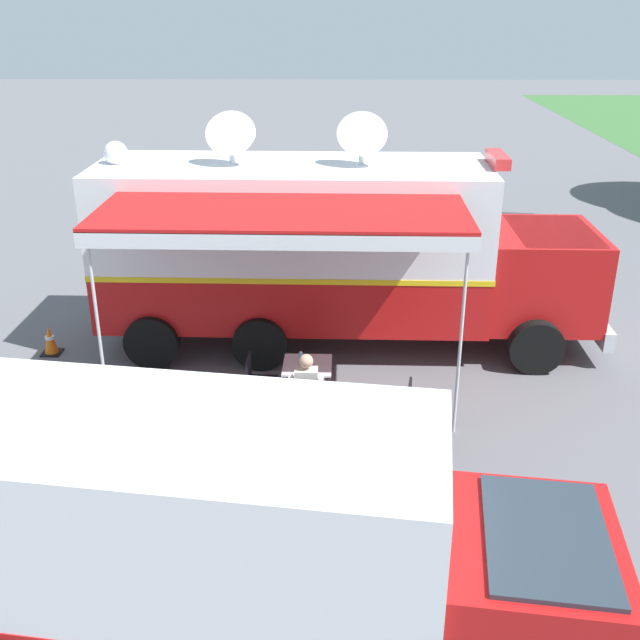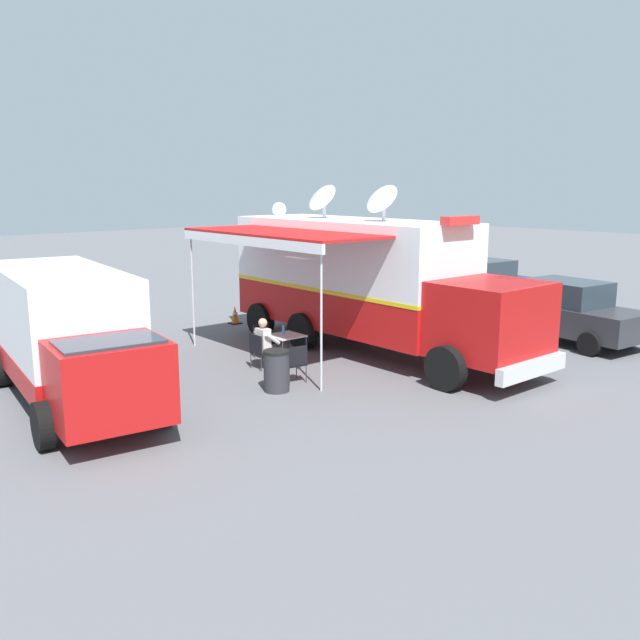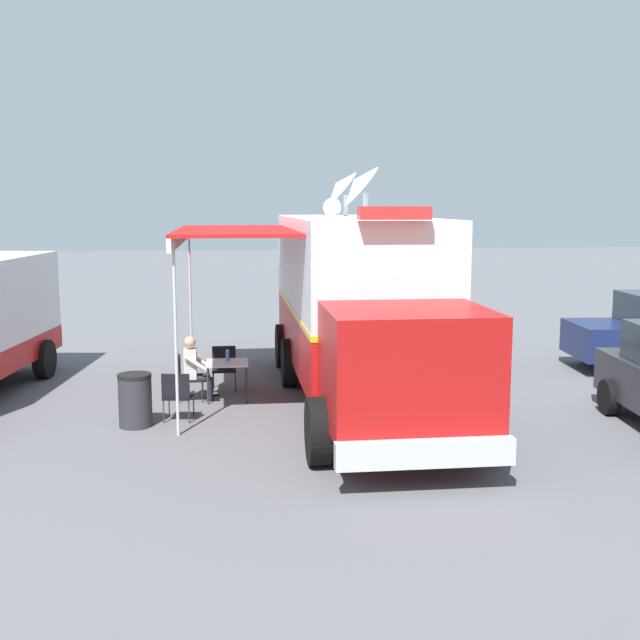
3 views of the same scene
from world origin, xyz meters
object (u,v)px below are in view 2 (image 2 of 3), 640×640
(folding_chair_at_table, at_px, (260,349))
(car_behind_truck, at_px, (478,285))
(traffic_cone, at_px, (235,315))
(trash_bin, at_px, (276,371))
(car_far_corner, at_px, (568,312))
(folding_chair_beside_table, at_px, (264,338))
(water_bottle, at_px, (283,330))
(seated_responder, at_px, (266,342))
(command_truck, at_px, (368,279))
(support_truck, at_px, (67,336))
(folding_table, at_px, (285,337))
(folding_chair_spare_by_truck, at_px, (295,361))

(folding_chair_at_table, height_order, car_behind_truck, car_behind_truck)
(folding_chair_at_table, distance_m, traffic_cone, 5.64)
(trash_bin, xyz_separation_m, traffic_cone, (-3.45, -6.65, -0.18))
(folding_chair_at_table, height_order, car_far_corner, car_far_corner)
(folding_chair_beside_table, bearing_deg, water_bottle, 94.62)
(seated_responder, relative_size, car_behind_truck, 0.29)
(seated_responder, relative_size, traffic_cone, 2.16)
(traffic_cone, distance_m, car_far_corner, 10.17)
(command_truck, relative_size, traffic_cone, 16.44)
(command_truck, distance_m, support_truck, 7.79)
(trash_bin, bearing_deg, support_truck, -32.55)
(water_bottle, bearing_deg, car_far_corner, 154.52)
(trash_bin, distance_m, support_truck, 4.38)
(folding_table, height_order, trash_bin, trash_bin)
(water_bottle, distance_m, seated_responder, 0.66)
(traffic_cone, bearing_deg, support_truck, 31.61)
(traffic_cone, bearing_deg, trash_bin, 62.58)
(support_truck, bearing_deg, folding_chair_beside_table, -177.41)
(folding_chair_at_table, relative_size, car_far_corner, 0.20)
(folding_table, bearing_deg, trash_bin, 46.65)
(car_behind_truck, bearing_deg, traffic_cone, -23.87)
(trash_bin, bearing_deg, folding_chair_at_table, -115.23)
(folding_chair_beside_table, xyz_separation_m, car_far_corner, (-7.56, 4.32, 0.37))
(traffic_cone, height_order, support_truck, support_truck)
(command_truck, height_order, water_bottle, command_truck)
(water_bottle, height_order, car_behind_truck, car_behind_truck)
(folding_chair_spare_by_truck, relative_size, car_far_corner, 0.20)
(folding_chair_spare_by_truck, distance_m, car_behind_truck, 11.26)
(folding_chair_spare_by_truck, xyz_separation_m, car_far_corner, (-8.42, 1.99, 0.37))
(folding_chair_beside_table, xyz_separation_m, car_behind_truck, (-10.04, -0.51, 0.37))
(car_far_corner, bearing_deg, water_bottle, -25.48)
(traffic_cone, height_order, car_behind_truck, car_behind_truck)
(trash_bin, xyz_separation_m, support_truck, (3.61, -2.31, 0.93))
(command_truck, relative_size, trash_bin, 10.48)
(trash_bin, bearing_deg, water_bottle, -131.89)
(car_far_corner, bearing_deg, traffic_cone, -56.12)
(folding_chair_spare_by_truck, relative_size, car_behind_truck, 0.20)
(water_bottle, height_order, folding_chair_at_table, water_bottle)
(command_truck, bearing_deg, water_bottle, -11.75)
(water_bottle, relative_size, folding_chair_spare_by_truck, 0.26)
(traffic_cone, distance_m, support_truck, 8.37)
(command_truck, relative_size, folding_chair_spare_by_truck, 10.96)
(folding_chair_at_table, bearing_deg, folding_chair_spare_by_truck, 86.18)
(trash_bin, bearing_deg, car_far_corner, 168.94)
(car_behind_truck, xyz_separation_m, car_far_corner, (2.47, 4.83, 0.00))
(folding_chair_at_table, height_order, trash_bin, trash_bin)
(seated_responder, bearing_deg, folding_chair_spare_by_truck, 78.94)
(seated_responder, relative_size, support_truck, 0.18)
(folding_chair_beside_table, relative_size, car_far_corner, 0.20)
(seated_responder, distance_m, traffic_cone, 5.56)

